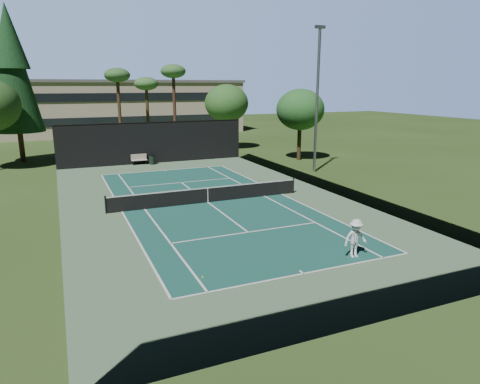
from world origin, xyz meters
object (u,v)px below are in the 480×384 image
at_px(player, 356,238).
at_px(tennis_ball_a, 203,277).
at_px(tennis_ball_d, 127,202).
at_px(tennis_net, 208,194).
at_px(tennis_ball_b, 169,193).
at_px(tennis_ball_c, 222,193).
at_px(trash_bin, 152,160).
at_px(park_bench, 139,159).

xyz_separation_m(player, tennis_ball_a, (-6.91, 0.61, -0.84)).
height_order(tennis_ball_a, tennis_ball_d, tennis_ball_a).
relative_size(tennis_net, tennis_ball_a, 167.30).
distance_m(player, tennis_ball_d, 15.61).
relative_size(player, tennis_ball_b, 25.79).
bearing_deg(tennis_ball_c, tennis_ball_d, 176.14).
relative_size(tennis_ball_a, trash_bin, 0.08).
relative_size(tennis_net, player, 7.35).
relative_size(park_bench, trash_bin, 1.59).
relative_size(tennis_net, tennis_ball_d, 222.94).
height_order(tennis_net, trash_bin, tennis_net).
relative_size(tennis_net, tennis_ball_c, 173.92).
height_order(tennis_net, tennis_ball_a, tennis_net).
distance_m(tennis_ball_a, tennis_ball_d, 12.89).
xyz_separation_m(tennis_ball_c, trash_bin, (-2.05, 13.50, 0.44)).
distance_m(tennis_ball_c, tennis_ball_d, 6.48).
xyz_separation_m(tennis_net, player, (3.03, -11.23, 0.32)).
xyz_separation_m(tennis_ball_a, park_bench, (2.31, 26.39, 0.51)).
bearing_deg(tennis_ball_d, park_bench, 76.51).
relative_size(tennis_net, tennis_ball_b, 189.50).
xyz_separation_m(tennis_net, tennis_ball_b, (-1.71, 3.49, -0.52)).
xyz_separation_m(tennis_ball_a, tennis_ball_c, (5.52, 12.42, -0.00)).
height_order(tennis_net, player, player).
bearing_deg(tennis_ball_d, tennis_ball_b, 22.03).
bearing_deg(tennis_ball_d, tennis_ball_c, -3.86).
xyz_separation_m(player, park_bench, (-4.61, 27.00, -0.33)).
distance_m(tennis_ball_b, trash_bin, 11.88).
bearing_deg(player, tennis_net, 108.48).
bearing_deg(park_bench, tennis_ball_b, -90.62).
distance_m(tennis_net, tennis_ball_d, 5.34).
bearing_deg(tennis_ball_b, tennis_ball_a, -98.75).
height_order(tennis_ball_c, tennis_ball_d, tennis_ball_c).
height_order(tennis_net, tennis_ball_b, tennis_net).
relative_size(player, tennis_ball_d, 30.34).
distance_m(tennis_ball_a, tennis_ball_c, 13.59).
bearing_deg(tennis_ball_a, tennis_ball_b, 81.25).
distance_m(tennis_net, park_bench, 15.84).
xyz_separation_m(tennis_net, trash_bin, (-0.42, 15.29, -0.08)).
xyz_separation_m(tennis_net, tennis_ball_d, (-4.82, 2.23, -0.53)).
bearing_deg(trash_bin, tennis_ball_b, -96.25).
bearing_deg(tennis_ball_d, player, -59.74).
xyz_separation_m(park_bench, trash_bin, (1.16, -0.47, -0.07)).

